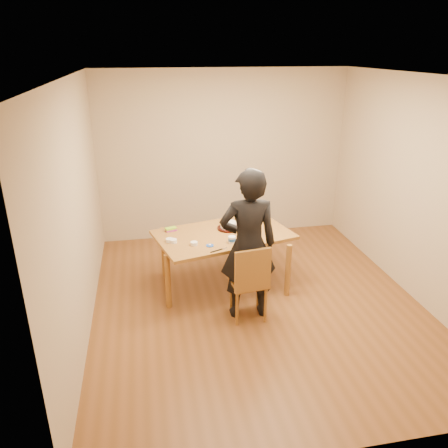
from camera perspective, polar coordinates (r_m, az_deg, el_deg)
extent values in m
cube|color=brown|center=(5.59, 4.27, -10.11)|extent=(4.00, 4.50, 0.00)
cube|color=silver|center=(4.75, 5.22, 18.69)|extent=(4.00, 4.50, 0.00)
cube|color=tan|center=(7.12, -0.06, 8.88)|extent=(4.00, 0.00, 2.70)
cube|color=tan|center=(4.90, -18.54, 1.53)|extent=(0.00, 4.50, 2.70)
cube|color=tan|center=(5.85, 24.03, 4.01)|extent=(0.00, 4.50, 2.70)
cube|color=brown|center=(5.63, -0.09, -1.42)|extent=(1.88, 1.38, 0.04)
cube|color=brown|center=(5.10, 3.19, -7.59)|extent=(0.44, 0.44, 0.04)
cylinder|color=#BA160C|center=(5.75, 0.58, -0.54)|extent=(0.29, 0.29, 0.02)
cylinder|color=white|center=(5.73, 0.58, -0.13)|extent=(0.21, 0.21, 0.07)
ellipsoid|color=white|center=(5.72, 0.59, 0.30)|extent=(0.21, 0.21, 0.03)
cylinder|color=white|center=(5.34, 1.04, -2.03)|extent=(0.09, 0.09, 0.08)
cylinder|color=#1A43AE|center=(5.27, -1.86, -2.83)|extent=(0.09, 0.09, 0.01)
ellipsoid|color=white|center=(5.26, -1.86, -2.70)|extent=(0.04, 0.04, 0.02)
cylinder|color=white|center=(5.29, -3.94, -2.55)|extent=(0.09, 0.09, 0.04)
cylinder|color=white|center=(5.41, -7.13, -2.11)|extent=(0.09, 0.09, 0.04)
cylinder|color=white|center=(5.38, -6.64, -2.21)|extent=(0.09, 0.09, 0.04)
cube|color=#BF2C7B|center=(5.73, -6.91, -0.79)|extent=(0.15, 0.10, 0.02)
cube|color=green|center=(5.73, -6.97, -0.58)|extent=(0.16, 0.11, 0.02)
cube|color=black|center=(5.14, -0.98, -3.49)|extent=(0.16, 0.08, 0.01)
imported|color=black|center=(4.94, 3.18, -2.79)|extent=(0.68, 0.46, 1.80)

